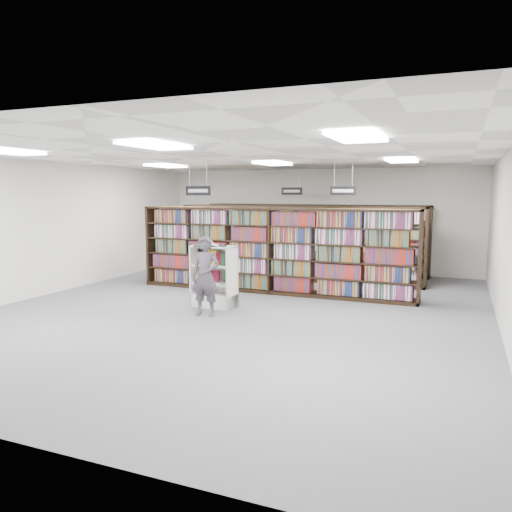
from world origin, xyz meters
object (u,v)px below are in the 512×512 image
at_px(shopper, 205,276).
at_px(bookshelf_row_near, 272,251).
at_px(open_book, 210,245).
at_px(endcap_display, 215,286).

bearing_deg(shopper, bookshelf_row_near, 77.09).
relative_size(open_book, shopper, 0.49).
relative_size(bookshelf_row_near, shopper, 4.35).
height_order(bookshelf_row_near, shopper, bookshelf_row_near).
distance_m(bookshelf_row_near, open_book, 2.15).
bearing_deg(endcap_display, bookshelf_row_near, 76.97).
height_order(endcap_display, open_book, open_book).
bearing_deg(open_book, endcap_display, 47.64).
bearing_deg(bookshelf_row_near, endcap_display, -107.97).
relative_size(bookshelf_row_near, endcap_display, 5.24).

